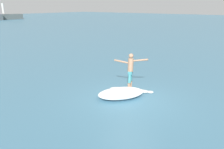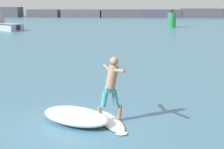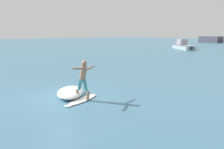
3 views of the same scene
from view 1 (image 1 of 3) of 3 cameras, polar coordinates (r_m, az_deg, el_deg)
ground_plane at (r=10.24m, az=4.62°, el=-6.53°), size 200.00×200.00×0.00m
surfboard at (r=11.28m, az=4.85°, el=-4.02°), size 1.31×2.27×0.20m
surfer at (r=10.98m, az=4.86°, el=1.56°), size 0.87×1.60×1.85m
wave_foam_at_tail at (r=10.42m, az=2.35°, el=-4.90°), size 2.56×2.31×0.39m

